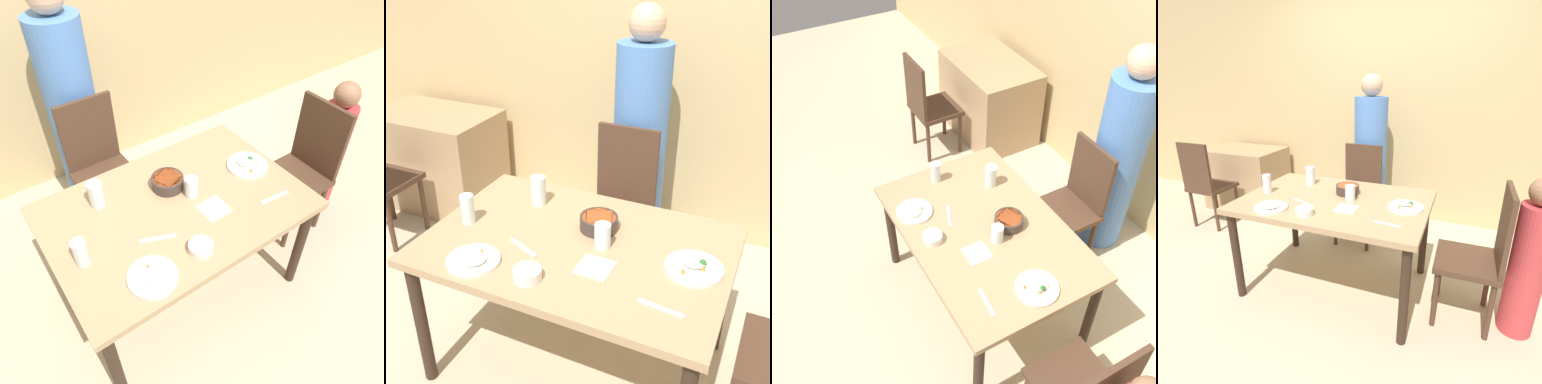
{
  "view_description": "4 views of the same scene",
  "coord_description": "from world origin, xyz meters",
  "views": [
    {
      "loc": [
        -0.73,
        -1.18,
        2.15
      ],
      "look_at": [
        0.1,
        -0.01,
        0.79
      ],
      "focal_mm": 35.0,
      "sensor_mm": 36.0,
      "label": 1
    },
    {
      "loc": [
        0.76,
        -1.63,
        1.95
      ],
      "look_at": [
        -0.02,
        0.06,
        0.96
      ],
      "focal_mm": 45.0,
      "sensor_mm": 36.0,
      "label": 2
    },
    {
      "loc": [
        1.68,
        -1.08,
        2.91
      ],
      "look_at": [
        -0.13,
        -0.07,
        0.97
      ],
      "focal_mm": 45.0,
      "sensor_mm": 36.0,
      "label": 3
    },
    {
      "loc": [
        0.85,
        -1.87,
        1.55
      ],
      "look_at": [
        0.14,
        -0.04,
        0.83
      ],
      "focal_mm": 28.0,
      "sensor_mm": 36.0,
      "label": 4
    }
  ],
  "objects": [
    {
      "name": "glass_water_center",
      "position": [
        -0.33,
        0.24,
        0.81
      ],
      "size": [
        0.08,
        0.08,
        0.15
      ],
      "color": "silver",
      "rests_on": "dining_table"
    },
    {
      "name": "chair_background",
      "position": [
        -1.74,
        0.45,
        0.52
      ],
      "size": [
        0.4,
        0.4,
        0.97
      ],
      "rotation": [
        0.0,
        0.0,
        3.14
      ],
      "color": "#4C3323",
      "rests_on": "ground_plane"
    },
    {
      "name": "glass_water_short",
      "position": [
        0.11,
        0.02,
        0.79
      ],
      "size": [
        0.07,
        0.07,
        0.11
      ],
      "color": "silver",
      "rests_on": "dining_table"
    },
    {
      "name": "spoon_steel",
      "position": [
        0.46,
        -0.26,
        0.74
      ],
      "size": [
        0.18,
        0.04,
        0.01
      ],
      "color": "silver",
      "rests_on": "dining_table"
    },
    {
      "name": "background_table",
      "position": [
        -1.74,
        1.1,
        0.38
      ],
      "size": [
        0.93,
        0.62,
        0.76
      ],
      "color": "tan",
      "rests_on": "ground_plane"
    },
    {
      "name": "plate_rice_child",
      "position": [
        -0.33,
        -0.32,
        0.75
      ],
      "size": [
        0.23,
        0.23,
        0.04
      ],
      "color": "white",
      "rests_on": "dining_table"
    },
    {
      "name": "fork_steel",
      "position": [
        -0.2,
        -0.14,
        0.74
      ],
      "size": [
        0.17,
        0.09,
        0.01
      ],
      "color": "silver",
      "rests_on": "dining_table"
    },
    {
      "name": "napkin_folded",
      "position": [
        0.15,
        -0.14,
        0.74
      ],
      "size": [
        0.14,
        0.14,
        0.01
      ],
      "color": "white",
      "rests_on": "dining_table"
    },
    {
      "name": "glass_water_tall",
      "position": [
        -0.55,
        -0.06,
        0.81
      ],
      "size": [
        0.07,
        0.07,
        0.14
      ],
      "color": "silver",
      "rests_on": "dining_table"
    },
    {
      "name": "person_adult",
      "position": [
        -0.09,
        1.14,
        0.75
      ],
      "size": [
        0.34,
        0.34,
        1.63
      ],
      "color": "#5184D1",
      "rests_on": "ground_plane"
    },
    {
      "name": "bowl_rice_small",
      "position": [
        -0.07,
        -0.32,
        0.76
      ],
      "size": [
        0.12,
        0.12,
        0.05
      ],
      "color": "white",
      "rests_on": "dining_table"
    },
    {
      "name": "chair_adult_spot",
      "position": [
        -0.09,
        0.8,
        0.52
      ],
      "size": [
        0.4,
        0.4,
        0.97
      ],
      "color": "#4C3323",
      "rests_on": "ground_plane"
    },
    {
      "name": "ground_plane",
      "position": [
        0.0,
        0.0,
        0.0
      ],
      "size": [
        10.0,
        10.0,
        0.0
      ],
      "primitive_type": "plane",
      "color": "beige"
    },
    {
      "name": "plate_rice_adult",
      "position": [
        0.52,
        0.02,
        0.75
      ],
      "size": [
        0.24,
        0.24,
        0.05
      ],
      "color": "white",
      "rests_on": "dining_table"
    },
    {
      "name": "bowl_curry",
      "position": [
        0.04,
        0.15,
        0.77
      ],
      "size": [
        0.18,
        0.18,
        0.07
      ],
      "color": "#3D332D",
      "rests_on": "dining_table"
    },
    {
      "name": "dining_table",
      "position": [
        0.0,
        0.0,
        0.66
      ],
      "size": [
        1.36,
        0.92,
        0.74
      ],
      "color": "tan",
      "rests_on": "ground_plane"
    }
  ]
}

